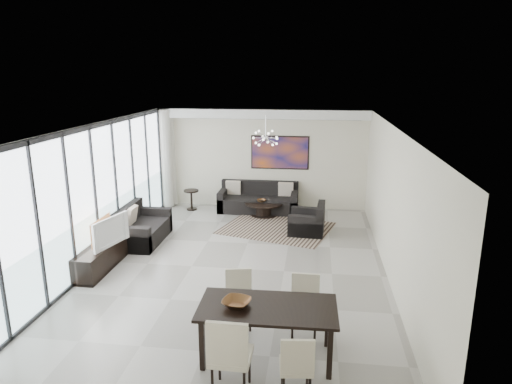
% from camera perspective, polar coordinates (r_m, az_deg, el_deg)
% --- Properties ---
extents(room_shell, '(6.00, 9.00, 2.90)m').
position_cam_1_polar(room_shell, '(8.93, 0.47, -1.22)').
color(room_shell, '#A8A39B').
rests_on(room_shell, ground).
extents(window_wall, '(0.37, 8.95, 2.90)m').
position_cam_1_polar(window_wall, '(9.88, -19.01, -0.36)').
color(window_wall, white).
rests_on(window_wall, floor).
extents(soffit, '(5.98, 0.40, 0.26)m').
position_cam_1_polar(soffit, '(12.96, 0.77, 9.75)').
color(soffit, white).
rests_on(soffit, room_shell).
extents(painting, '(1.68, 0.04, 0.98)m').
position_cam_1_polar(painting, '(13.22, 3.00, 4.94)').
color(painting, '#BD531A').
rests_on(painting, room_shell).
extents(chandelier, '(0.66, 0.66, 0.71)m').
position_cam_1_polar(chandelier, '(11.19, 1.22, 6.78)').
color(chandelier, silver).
rests_on(chandelier, room_shell).
extents(rug, '(3.11, 2.69, 0.01)m').
position_cam_1_polar(rug, '(11.82, 2.59, -4.51)').
color(rug, black).
rests_on(rug, floor).
extents(coffee_table, '(1.07, 1.07, 0.38)m').
position_cam_1_polar(coffee_table, '(12.80, 1.00, -2.00)').
color(coffee_table, black).
rests_on(coffee_table, floor).
extents(bowl_coffee, '(0.30, 0.30, 0.08)m').
position_cam_1_polar(bowl_coffee, '(12.74, 0.68, -1.12)').
color(bowl_coffee, brown).
rests_on(bowl_coffee, coffee_table).
extents(sofa_main, '(2.26, 0.92, 0.82)m').
position_cam_1_polar(sofa_main, '(13.20, 0.32, -1.18)').
color(sofa_main, black).
rests_on(sofa_main, floor).
extents(loveseat, '(0.94, 1.68, 0.84)m').
position_cam_1_polar(loveseat, '(11.20, -14.25, -4.58)').
color(loveseat, black).
rests_on(loveseat, floor).
extents(armchair, '(0.91, 0.95, 0.76)m').
position_cam_1_polar(armchair, '(11.48, 6.54, -3.85)').
color(armchair, black).
rests_on(armchair, floor).
extents(side_table, '(0.43, 0.43, 0.59)m').
position_cam_1_polar(side_table, '(13.39, -8.08, -0.55)').
color(side_table, black).
rests_on(side_table, floor).
extents(tv_console, '(0.46, 1.65, 0.52)m').
position_cam_1_polar(tv_console, '(9.89, -18.88, -7.74)').
color(tv_console, black).
rests_on(tv_console, floor).
extents(television, '(0.39, 1.03, 0.59)m').
position_cam_1_polar(television, '(9.68, -18.14, -4.65)').
color(television, gray).
rests_on(television, tv_console).
extents(dining_table, '(1.93, 0.99, 0.79)m').
position_cam_1_polar(dining_table, '(6.50, 1.46, -14.76)').
color(dining_table, black).
rests_on(dining_table, floor).
extents(dining_chair_sw, '(0.51, 0.51, 1.10)m').
position_cam_1_polar(dining_chair_sw, '(5.86, -3.37, -19.34)').
color(dining_chair_sw, beige).
rests_on(dining_chair_sw, floor).
extents(dining_chair_se, '(0.45, 0.45, 0.88)m').
position_cam_1_polar(dining_chair_se, '(5.91, 5.12, -20.55)').
color(dining_chair_se, beige).
rests_on(dining_chair_se, floor).
extents(dining_chair_nw, '(0.49, 0.49, 0.90)m').
position_cam_1_polar(dining_chair_nw, '(7.39, -2.16, -12.60)').
color(dining_chair_nw, beige).
rests_on(dining_chair_nw, floor).
extents(dining_chair_ne, '(0.44, 0.44, 0.93)m').
position_cam_1_polar(dining_chair_ne, '(7.19, 6.14, -13.32)').
color(dining_chair_ne, beige).
rests_on(dining_chair_ne, floor).
extents(bowl_dining, '(0.46, 0.46, 0.09)m').
position_cam_1_polar(bowl_dining, '(6.46, -2.45, -13.65)').
color(bowl_dining, brown).
rests_on(bowl_dining, dining_table).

